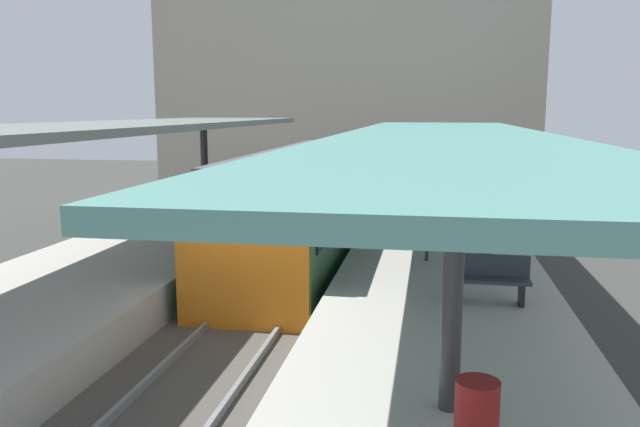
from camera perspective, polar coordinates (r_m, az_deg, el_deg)
ground_plane at (r=13.20m, az=-6.14°, el=-10.30°), size 80.00×80.00×0.00m
platform_left at (r=14.53m, az=-20.83°, el=-6.94°), size 4.40×28.00×1.00m
platform_right at (r=12.56m, az=10.94°, el=-9.04°), size 4.40×28.00×1.00m
track_ballast at (r=13.17m, az=-6.15°, el=-9.89°), size 3.20×28.00×0.20m
rail_near_side at (r=13.32m, az=-9.17°, el=-8.95°), size 0.08×28.00×0.14m
rail_far_side at (r=12.94m, az=-3.06°, el=-9.40°), size 0.08×28.00×0.14m
commuter_train at (r=17.95m, az=-1.38°, el=0.71°), size 2.78×12.31×3.10m
canopy_left at (r=15.21m, az=-18.90°, el=7.25°), size 4.18×21.00×3.12m
canopy_right at (r=13.34m, az=11.31°, el=6.69°), size 4.18×21.00×2.96m
platform_bench at (r=11.73m, az=15.09°, el=-5.60°), size 1.40×0.41×0.86m
platform_sign at (r=14.45m, az=9.77°, el=2.06°), size 0.90×0.08×2.21m
litter_bin at (r=6.75m, az=13.97°, el=-17.58°), size 0.44×0.44×0.80m
passenger_near_bench at (r=19.00m, az=7.17°, el=1.50°), size 0.36×0.36×1.64m
passenger_mid_platform at (r=14.98m, az=14.87°, el=-0.79°), size 0.36×0.36×1.67m
station_building_backdrop at (r=32.21m, az=2.62°, el=11.27°), size 18.00×6.00×11.00m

